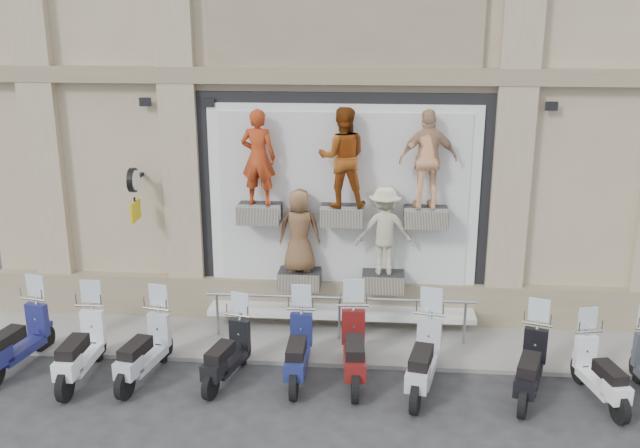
# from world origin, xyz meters

# --- Properties ---
(ground) EXTENTS (90.00, 90.00, 0.00)m
(ground) POSITION_xyz_m (0.00, 0.00, 0.00)
(ground) COLOR #29292B
(ground) RESTS_ON ground
(sidewalk) EXTENTS (16.00, 2.20, 0.08)m
(sidewalk) POSITION_xyz_m (0.00, 2.10, 0.04)
(sidewalk) COLOR gray
(sidewalk) RESTS_ON ground
(building) EXTENTS (14.00, 8.60, 12.00)m
(building) POSITION_xyz_m (0.00, 7.00, 6.00)
(building) COLOR tan
(building) RESTS_ON ground
(shop_vitrine) EXTENTS (5.60, 0.83, 4.30)m
(shop_vitrine) POSITION_xyz_m (0.10, 2.74, 2.47)
(shop_vitrine) COLOR black
(shop_vitrine) RESTS_ON ground
(guard_rail) EXTENTS (5.06, 0.10, 0.93)m
(guard_rail) POSITION_xyz_m (0.00, 2.00, 0.47)
(guard_rail) COLOR #9EA0A5
(guard_rail) RESTS_ON ground
(clock_sign_bracket) EXTENTS (0.10, 0.80, 1.02)m
(clock_sign_bracket) POSITION_xyz_m (-3.90, 2.47, 2.80)
(clock_sign_bracket) COLOR black
(clock_sign_bracket) RESTS_ON ground
(scooter_a) EXTENTS (0.88, 1.94, 1.52)m
(scooter_a) POSITION_xyz_m (-5.46, 0.53, 0.76)
(scooter_a) COLOR navy
(scooter_a) RESTS_ON ground
(scooter_b) EXTENTS (0.56, 1.91, 1.55)m
(scooter_b) POSITION_xyz_m (-4.23, 0.26, 0.77)
(scooter_b) COLOR white
(scooter_b) RESTS_ON ground
(scooter_c) EXTENTS (0.86, 1.89, 1.48)m
(scooter_c) POSITION_xyz_m (-3.18, 0.35, 0.74)
(scooter_c) COLOR #ACB2BB
(scooter_c) RESTS_ON ground
(scooter_d) EXTENTS (0.89, 1.77, 1.38)m
(scooter_d) POSITION_xyz_m (-1.78, 0.41, 0.69)
(scooter_d) COLOR black
(scooter_d) RESTS_ON ground
(scooter_e) EXTENTS (0.54, 1.82, 1.48)m
(scooter_e) POSITION_xyz_m (-0.61, 0.56, 0.74)
(scooter_e) COLOR navy
(scooter_e) RESTS_ON ground
(scooter_f) EXTENTS (0.69, 1.96, 1.57)m
(scooter_f) POSITION_xyz_m (0.32, 0.62, 0.78)
(scooter_f) COLOR #5E1010
(scooter_f) RESTS_ON ground
(scooter_g) EXTENTS (0.95, 2.01, 1.57)m
(scooter_g) POSITION_xyz_m (1.46, 0.34, 0.78)
(scooter_g) COLOR #B3B3BA
(scooter_g) RESTS_ON ground
(scooter_h) EXTENTS (1.07, 1.89, 1.48)m
(scooter_h) POSITION_xyz_m (3.15, 0.30, 0.74)
(scooter_h) COLOR black
(scooter_h) RESTS_ON ground
(scooter_i) EXTENTS (0.86, 1.77, 1.38)m
(scooter_i) POSITION_xyz_m (4.23, 0.24, 0.69)
(scooter_i) COLOR white
(scooter_i) RESTS_ON ground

